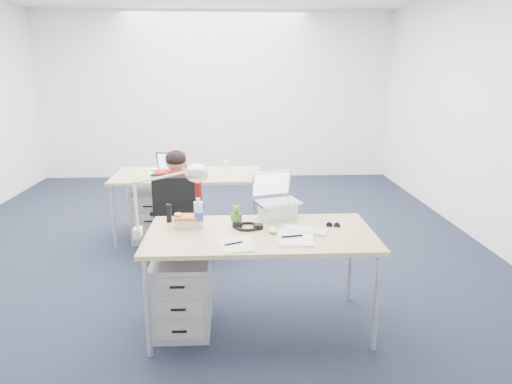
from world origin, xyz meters
TOP-DOWN VIEW (x-y plane):
  - floor at (0.00, 0.00)m, footprint 7.00×7.00m
  - room at (0.00, 0.00)m, footprint 6.02×7.02m
  - desk_near at (0.49, -1.44)m, footprint 1.60×0.80m
  - desk_far at (-0.20, 0.47)m, footprint 1.60×0.80m
  - office_chair at (-0.22, -0.38)m, footprint 0.59×0.59m
  - seated_person at (-0.23, -0.21)m, footprint 0.36×0.63m
  - drawer_pedestal_near at (-0.07, -1.43)m, footprint 0.40×0.50m
  - drawer_pedestal_far at (-0.61, 0.44)m, footprint 0.40×0.50m
  - silver_laptop at (0.64, -1.11)m, footprint 0.38×0.34m
  - wireless_keyboard at (0.81, -1.43)m, footprint 0.34×0.24m
  - computer_mouse at (0.58, -1.45)m, footprint 0.06×0.10m
  - headphones at (0.40, -1.34)m, footprint 0.27×0.23m
  - can_koozie at (-0.10, -1.28)m, footprint 0.06×0.06m
  - water_bottle at (0.05, -1.30)m, footprint 0.08×0.08m
  - bear_figurine at (0.32, -1.28)m, footprint 0.10×0.09m
  - book_stack at (-0.03, -1.29)m, footprint 0.22×0.20m
  - cordless_phone at (-0.18, -1.18)m, footprint 0.04×0.03m
  - papers_left at (0.32, -1.67)m, footprint 0.22×0.29m
  - papers_right at (0.72, -1.57)m, footprint 0.26×0.34m
  - sunglasses at (1.03, -1.35)m, footprint 0.11×0.07m
  - desk_lamp at (-0.19, -1.49)m, footprint 0.50×0.31m
  - dark_laptop at (-0.41, 0.44)m, footprint 0.38×0.37m
  - far_cup at (0.21, 0.71)m, footprint 0.07×0.07m
  - far_papers at (-0.52, 0.57)m, footprint 0.30×0.37m

SIDE VIEW (x-z plane):
  - floor at x=0.00m, z-range 0.00..0.00m
  - office_chair at x=-0.22m, z-range -0.20..0.73m
  - drawer_pedestal_near at x=-0.07m, z-range 0.00..0.55m
  - drawer_pedestal_far at x=-0.61m, z-range 0.00..0.55m
  - seated_person at x=-0.23m, z-range 0.00..1.12m
  - desk_near at x=0.49m, z-range 0.32..1.05m
  - desk_far at x=-0.20m, z-range 0.32..1.05m
  - far_papers at x=-0.52m, z-range 0.73..0.74m
  - papers_left at x=0.32m, z-range 0.73..0.74m
  - papers_right at x=0.72m, z-range 0.73..0.74m
  - wireless_keyboard at x=0.81m, z-range 0.73..0.75m
  - sunglasses at x=1.03m, z-range 0.73..0.75m
  - computer_mouse at x=0.58m, z-range 0.73..0.76m
  - headphones at x=0.40m, z-range 0.73..0.77m
  - book_stack at x=-0.03m, z-range 0.73..0.81m
  - far_cup at x=0.21m, z-range 0.73..0.82m
  - can_koozie at x=-0.10m, z-range 0.73..0.83m
  - cordless_phone at x=-0.18m, z-range 0.73..0.87m
  - bear_figurine at x=0.32m, z-range 0.73..0.89m
  - water_bottle at x=0.05m, z-range 0.73..0.95m
  - dark_laptop at x=-0.41m, z-range 0.73..0.97m
  - silver_laptop at x=0.64m, z-range 0.73..1.07m
  - desk_lamp at x=-0.19m, z-range 0.73..1.26m
  - room at x=0.00m, z-range 0.31..3.12m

